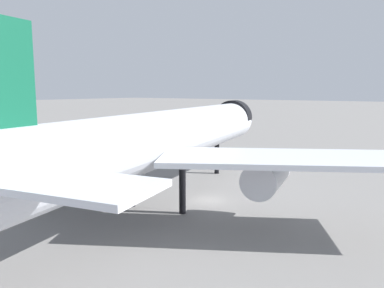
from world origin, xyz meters
TOP-DOWN VIEW (x-y plane):
  - ground at (0.00, 0.00)m, footprint 900.00×900.00m
  - airliner_near_gate at (-4.15, 3.33)m, footprint 62.82×56.39m
  - baggage_tug_wing at (11.12, 36.99)m, footprint 2.19×3.36m

SIDE VIEW (x-z plane):
  - ground at x=0.00m, z-range 0.00..0.00m
  - baggage_tug_wing at x=11.12m, z-range 0.05..1.90m
  - airliner_near_gate at x=-4.15m, z-range -1.08..17.05m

